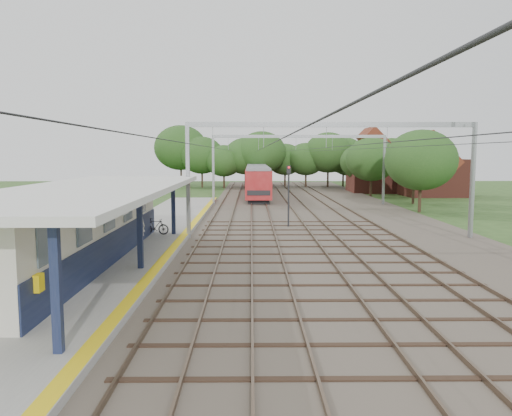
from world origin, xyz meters
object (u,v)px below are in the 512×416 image
object	(u,v)px
bicycle	(155,226)
train	(257,178)
signal_post	(289,189)
person	(139,226)

from	to	relation	value
bicycle	train	distance (m)	37.18
bicycle	train	xyz separation A→B (m)	(6.46, 36.60, 1.18)
train	signal_post	size ratio (longest dim) A/B	7.87
person	train	world-z (taller)	train
train	person	bearing A→B (deg)	-100.03
person	bicycle	size ratio (longest dim) A/B	1.05
bicycle	signal_post	size ratio (longest dim) A/B	0.37
bicycle	signal_post	xyz separation A→B (m)	(8.31, 4.96, 1.88)
person	signal_post	world-z (taller)	signal_post
person	bicycle	bearing A→B (deg)	-109.03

